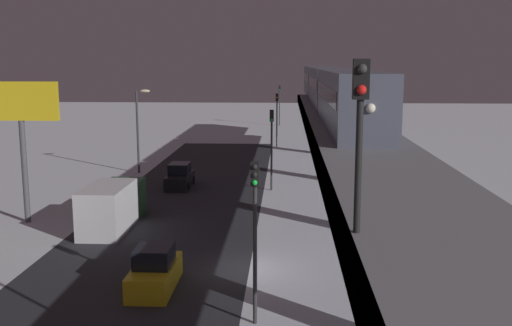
% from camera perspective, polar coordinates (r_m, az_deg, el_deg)
% --- Properties ---
extents(ground_plane, '(240.00, 240.00, 0.00)m').
position_cam_1_polar(ground_plane, '(29.45, -1.17, -10.24)').
color(ground_plane, silver).
extents(avenue_asphalt, '(11.00, 90.06, 0.01)m').
position_cam_1_polar(avenue_asphalt, '(30.26, -11.24, -9.87)').
color(avenue_asphalt, '#28282D').
rests_on(avenue_asphalt, ground_plane).
extents(elevated_railway, '(5.00, 90.06, 6.15)m').
position_cam_1_polar(elevated_railway, '(28.25, 10.46, -0.11)').
color(elevated_railway, slate).
rests_on(elevated_railway, ground_plane).
extents(subway_train, '(2.94, 55.47, 3.40)m').
position_cam_1_polar(subway_train, '(54.60, 7.03, 7.44)').
color(subway_train, '#4C5160').
rests_on(subway_train, elevated_railway).
extents(rail_signal, '(0.36, 0.41, 4.00)m').
position_cam_1_polar(rail_signal, '(13.49, 10.05, 4.51)').
color(rail_signal, black).
rests_on(rail_signal, elevated_railway).
extents(sedan_black, '(1.91, 4.36, 1.97)m').
position_cam_1_polar(sedan_black, '(48.30, -7.40, -1.41)').
color(sedan_black, black).
rests_on(sedan_black, ground_plane).
extents(sedan_yellow, '(1.80, 4.06, 1.97)m').
position_cam_1_polar(sedan_yellow, '(27.21, -9.80, -10.32)').
color(sedan_yellow, gold).
rests_on(sedan_yellow, ground_plane).
extents(box_truck, '(2.40, 7.40, 2.80)m').
position_cam_1_polar(box_truck, '(37.35, -13.72, -4.03)').
color(box_truck, '#2D6038').
rests_on(box_truck, ground_plane).
extents(traffic_light_near, '(0.32, 0.44, 6.40)m').
position_cam_1_polar(traffic_light_near, '(22.34, -0.10, -5.49)').
color(traffic_light_near, '#2D2D2D').
rests_on(traffic_light_near, ground_plane).
extents(traffic_light_mid, '(0.32, 0.44, 6.40)m').
position_cam_1_polar(traffic_light_mid, '(46.16, 1.52, 2.44)').
color(traffic_light_mid, '#2D2D2D').
rests_on(traffic_light_mid, ground_plane).
extents(traffic_light_far, '(0.32, 0.44, 6.40)m').
position_cam_1_polar(traffic_light_far, '(70.27, 2.04, 4.96)').
color(traffic_light_far, '#2D2D2D').
rests_on(traffic_light_far, ground_plane).
extents(traffic_light_distant, '(0.32, 0.44, 6.40)m').
position_cam_1_polar(traffic_light_distant, '(94.45, 2.30, 6.19)').
color(traffic_light_distant, '#2D2D2D').
rests_on(traffic_light_distant, ground_plane).
extents(commercial_billboard, '(4.80, 0.36, 8.90)m').
position_cam_1_polar(commercial_billboard, '(39.29, -21.84, 4.33)').
color(commercial_billboard, '#4C4C51').
rests_on(commercial_billboard, ground_plane).
extents(street_lamp_far, '(1.35, 0.44, 7.65)m').
position_cam_1_polar(street_lamp_far, '(54.52, -11.21, 4.04)').
color(street_lamp_far, '#38383D').
rests_on(street_lamp_far, ground_plane).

